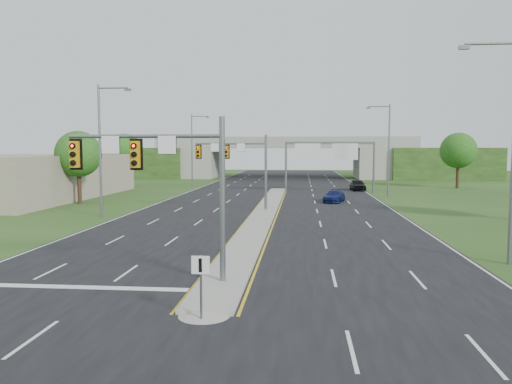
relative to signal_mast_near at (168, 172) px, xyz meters
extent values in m
plane|color=#243E16|center=(2.26, 0.07, -4.73)|extent=(240.00, 240.00, 0.00)
cube|color=black|center=(2.26, 35.07, -4.72)|extent=(24.00, 160.00, 0.02)
cube|color=gray|center=(2.26, 23.07, -4.63)|extent=(2.00, 54.00, 0.16)
cone|color=gray|center=(2.26, -3.93, -4.63)|extent=(2.00, 2.00, 0.16)
cube|color=gold|center=(1.11, 23.07, -4.70)|extent=(0.12, 54.00, 0.01)
cube|color=gold|center=(3.41, 23.07, -4.70)|extent=(0.12, 54.00, 0.01)
cube|color=silver|center=(-9.54, 35.07, -4.70)|extent=(0.12, 160.00, 0.01)
cube|color=silver|center=(14.06, 35.07, -4.70)|extent=(0.12, 160.00, 0.01)
cube|color=silver|center=(-4.24, -0.93, -4.70)|extent=(10.50, 0.50, 0.01)
cylinder|color=slate|center=(2.26, 0.07, -1.23)|extent=(0.24, 0.24, 7.00)
cylinder|color=slate|center=(-0.99, 0.07, 1.47)|extent=(6.50, 0.16, 0.16)
cube|color=orange|center=(-1.31, -0.18, 0.72)|extent=(0.35, 0.25, 1.10)
cube|color=orange|center=(-3.91, -0.18, 0.72)|extent=(0.35, 0.25, 1.10)
cube|color=black|center=(-1.31, -0.04, 0.72)|extent=(0.55, 0.04, 1.30)
cube|color=black|center=(-3.91, -0.04, 0.72)|extent=(0.55, 0.04, 1.30)
sphere|color=#FF0C05|center=(-1.31, -0.31, 1.07)|extent=(0.20, 0.20, 0.20)
sphere|color=#FF0C05|center=(-3.91, -0.31, 1.07)|extent=(0.20, 0.20, 0.20)
cube|color=white|center=(-2.42, -0.03, 1.12)|extent=(0.75, 0.04, 0.75)
cube|color=white|center=(-0.01, -0.03, 1.12)|extent=(0.75, 0.04, 0.75)
cylinder|color=slate|center=(2.26, 25.07, -1.23)|extent=(0.24, 0.24, 7.00)
cylinder|color=slate|center=(-0.99, 25.07, 1.47)|extent=(6.50, 0.16, 0.16)
cube|color=orange|center=(-1.31, 24.82, 0.72)|extent=(0.35, 0.25, 1.10)
cube|color=orange|center=(-3.91, 24.82, 0.72)|extent=(0.35, 0.25, 1.10)
cube|color=black|center=(-1.31, 24.96, 0.72)|extent=(0.55, 0.04, 1.30)
cube|color=black|center=(-3.91, 24.96, 0.72)|extent=(0.55, 0.04, 1.30)
sphere|color=#FF0C05|center=(-1.31, 24.69, 1.07)|extent=(0.20, 0.20, 0.20)
sphere|color=#FF0C05|center=(-3.91, 24.69, 1.07)|extent=(0.20, 0.20, 0.20)
cube|color=white|center=(-2.42, 24.97, 1.12)|extent=(0.75, 0.04, 0.75)
cube|color=white|center=(-0.01, 24.97, 1.12)|extent=(0.75, 0.04, 0.75)
cylinder|color=slate|center=(2.26, -4.43, -3.63)|extent=(0.08, 0.08, 2.20)
cube|color=white|center=(2.26, -4.48, -2.83)|extent=(0.60, 0.04, 0.60)
cube|color=black|center=(2.26, -4.51, -2.83)|extent=(0.10, 0.02, 0.45)
cylinder|color=slate|center=(3.46, 45.07, -1.43)|extent=(0.28, 0.28, 6.60)
cylinder|color=slate|center=(14.76, 45.07, -1.43)|extent=(0.28, 0.28, 6.60)
cube|color=slate|center=(9.11, 45.07, 1.77)|extent=(11.50, 0.35, 0.35)
cube|color=#0D6125|center=(6.26, 44.87, 0.67)|extent=(3.20, 0.08, 2.00)
cube|color=#0D6125|center=(11.06, 44.87, 0.67)|extent=(3.20, 0.08, 2.00)
cube|color=silver|center=(6.26, 44.82, 0.67)|extent=(3.30, 0.03, 2.10)
cube|color=silver|center=(11.06, 44.82, 0.67)|extent=(3.30, 0.03, 2.10)
cube|color=gray|center=(-14.74, 80.07, -1.73)|extent=(6.00, 12.00, 6.00)
cube|color=gray|center=(19.26, 80.07, -1.73)|extent=(6.00, 12.00, 6.00)
cube|color=#243E16|center=(-27.74, 80.07, -1.73)|extent=(20.00, 14.00, 6.00)
cube|color=#243E16|center=(32.26, 80.07, -1.73)|extent=(20.00, 14.00, 6.00)
cube|color=gray|center=(2.26, 80.07, 1.87)|extent=(50.00, 12.00, 1.20)
cube|color=gray|center=(2.26, 74.27, 2.92)|extent=(50.00, 0.40, 0.90)
cube|color=gray|center=(2.26, 85.87, 2.92)|extent=(50.00, 0.40, 0.90)
cylinder|color=slate|center=(-11.24, 20.07, 0.77)|extent=(0.20, 0.20, 11.00)
cylinder|color=slate|center=(-9.99, 20.07, 5.97)|extent=(2.50, 0.12, 0.12)
cube|color=slate|center=(-8.74, 20.07, 5.82)|extent=(0.50, 0.25, 0.18)
cylinder|color=slate|center=(-11.24, 55.07, 0.77)|extent=(0.20, 0.20, 11.00)
cylinder|color=slate|center=(-9.99, 55.07, 5.97)|extent=(2.50, 0.12, 0.12)
cube|color=slate|center=(-8.74, 55.07, 5.82)|extent=(0.50, 0.25, 0.18)
cylinder|color=slate|center=(14.51, 5.07, 5.97)|extent=(2.50, 0.12, 0.12)
cube|color=slate|center=(13.26, 5.07, 5.82)|extent=(0.50, 0.25, 0.18)
cylinder|color=slate|center=(15.76, 40.07, 0.77)|extent=(0.20, 0.20, 11.00)
cylinder|color=slate|center=(14.51, 40.07, 5.97)|extent=(2.50, 0.12, 0.12)
cube|color=slate|center=(13.26, 40.07, 5.82)|extent=(0.50, 0.25, 0.18)
cylinder|color=#382316|center=(-17.74, 30.07, -2.73)|extent=(0.44, 0.44, 4.00)
sphere|color=#1B5115|center=(-17.74, 30.07, 0.47)|extent=(4.80, 4.80, 4.80)
cylinder|color=#382316|center=(-21.74, 55.07, -2.60)|extent=(0.44, 0.44, 4.25)
sphere|color=#1B5115|center=(-21.74, 55.07, 0.80)|extent=(5.20, 5.20, 5.20)
cylinder|color=#382316|center=(28.26, 55.07, -2.60)|extent=(0.44, 0.44, 4.25)
sphere|color=#1B5115|center=(28.26, 55.07, 0.80)|extent=(5.20, 5.20, 5.20)
cylinder|color=#382316|center=(-35.74, 94.07, -2.48)|extent=(0.44, 0.44, 4.50)
sphere|color=#1B5115|center=(-35.74, 94.07, 1.12)|extent=(6.00, 6.00, 6.00)
cylinder|color=#382316|center=(-21.74, 94.07, -2.60)|extent=(0.44, 0.44, 4.25)
sphere|color=#1B5115|center=(-21.74, 94.07, 0.80)|extent=(5.60, 5.60, 5.60)
cylinder|color=#382316|center=(26.26, 94.07, -2.60)|extent=(0.44, 0.44, 4.25)
sphere|color=#1B5115|center=(26.26, 94.07, 0.80)|extent=(5.60, 5.60, 5.60)
cylinder|color=#382316|center=(40.26, 94.07, -2.48)|extent=(0.44, 0.44, 4.50)
sphere|color=#1B5115|center=(40.26, 94.07, 1.12)|extent=(6.00, 6.00, 6.00)
cube|color=gray|center=(-27.74, 35.07, -2.23)|extent=(18.00, 30.00, 5.00)
imported|color=#0C154C|center=(9.04, 33.75, -4.07)|extent=(2.90, 4.70, 1.27)
imported|color=black|center=(13.26, 49.65, -3.94)|extent=(2.04, 4.59, 1.53)
camera|label=1|loc=(5.52, -20.21, 0.92)|focal=35.00mm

